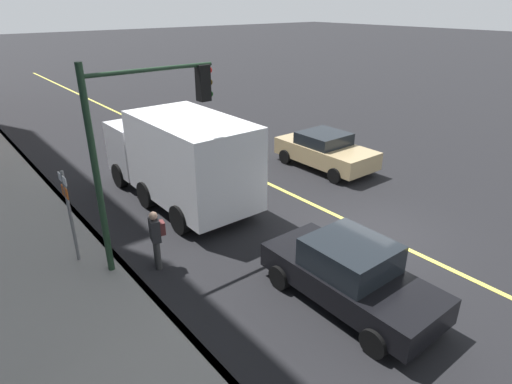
{
  "coord_description": "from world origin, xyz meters",
  "views": [
    {
      "loc": [
        -6.55,
        9.78,
        6.38
      ],
      "look_at": [
        0.89,
        3.83,
        2.12
      ],
      "focal_mm": 30.17,
      "sensor_mm": 36.0,
      "label": 1
    }
  ],
  "objects_px": {
    "car_tan": "(325,150)",
    "truck_white": "(181,157)",
    "traffic_light_mast": "(144,129)",
    "street_sign_post": "(69,211)",
    "car_black": "(350,274)",
    "pedestrian_with_backpack": "(156,236)"
  },
  "relations": [
    {
      "from": "car_tan",
      "to": "truck_white",
      "type": "xyz_separation_m",
      "value": [
        0.75,
        6.26,
        0.89
      ]
    },
    {
      "from": "traffic_light_mast",
      "to": "street_sign_post",
      "type": "relative_size",
      "value": 1.98
    },
    {
      "from": "car_black",
      "to": "pedestrian_with_backpack",
      "type": "distance_m",
      "value": 4.86
    },
    {
      "from": "truck_white",
      "to": "pedestrian_with_backpack",
      "type": "relative_size",
      "value": 4.09
    },
    {
      "from": "car_tan",
      "to": "truck_white",
      "type": "distance_m",
      "value": 6.37
    },
    {
      "from": "street_sign_post",
      "to": "truck_white",
      "type": "bearing_deg",
      "value": -67.63
    },
    {
      "from": "traffic_light_mast",
      "to": "street_sign_post",
      "type": "xyz_separation_m",
      "value": [
        0.98,
        1.79,
        -2.0
      ]
    },
    {
      "from": "truck_white",
      "to": "traffic_light_mast",
      "type": "xyz_separation_m",
      "value": [
        -2.67,
        2.33,
        1.94
      ]
    },
    {
      "from": "pedestrian_with_backpack",
      "to": "traffic_light_mast",
      "type": "xyz_separation_m",
      "value": [
        0.44,
        -0.19,
        2.64
      ]
    },
    {
      "from": "truck_white",
      "to": "pedestrian_with_backpack",
      "type": "bearing_deg",
      "value": 140.98
    },
    {
      "from": "car_black",
      "to": "truck_white",
      "type": "relative_size",
      "value": 0.64
    },
    {
      "from": "car_black",
      "to": "car_tan",
      "type": "relative_size",
      "value": 1.0
    },
    {
      "from": "car_black",
      "to": "street_sign_post",
      "type": "xyz_separation_m",
      "value": [
        5.44,
        4.33,
        0.8
      ]
    },
    {
      "from": "car_black",
      "to": "truck_white",
      "type": "distance_m",
      "value": 7.19
    },
    {
      "from": "traffic_light_mast",
      "to": "pedestrian_with_backpack",
      "type": "bearing_deg",
      "value": 156.67
    },
    {
      "from": "truck_white",
      "to": "traffic_light_mast",
      "type": "relative_size",
      "value": 1.25
    },
    {
      "from": "car_tan",
      "to": "truck_white",
      "type": "height_order",
      "value": "truck_white"
    },
    {
      "from": "pedestrian_with_backpack",
      "to": "traffic_light_mast",
      "type": "height_order",
      "value": "traffic_light_mast"
    },
    {
      "from": "car_black",
      "to": "street_sign_post",
      "type": "relative_size",
      "value": 1.59
    },
    {
      "from": "car_black",
      "to": "pedestrian_with_backpack",
      "type": "bearing_deg",
      "value": 34.2
    },
    {
      "from": "car_black",
      "to": "traffic_light_mast",
      "type": "xyz_separation_m",
      "value": [
        4.46,
        2.54,
        2.81
      ]
    },
    {
      "from": "car_tan",
      "to": "street_sign_post",
      "type": "bearing_deg",
      "value": 95.22
    }
  ]
}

